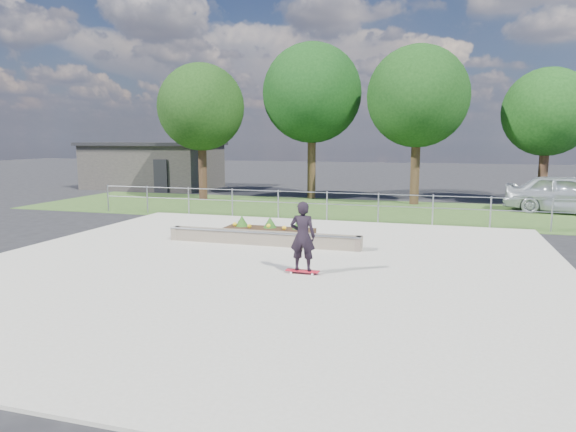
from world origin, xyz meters
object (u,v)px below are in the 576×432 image
object	(u,v)px
parked_car	(567,194)
grind_ledge	(263,238)
planter_bed	(268,231)
skateboarder	(303,236)

from	to	relation	value
parked_car	grind_ledge	bearing A→B (deg)	147.90
grind_ledge	parked_car	xyz separation A→B (m)	(10.36, 10.39, 0.59)
planter_bed	parked_car	xyz separation A→B (m)	(10.65, 9.05, 0.61)
planter_bed	parked_car	world-z (taller)	parked_car
planter_bed	parked_car	bearing A→B (deg)	40.35
parked_car	planter_bed	bearing A→B (deg)	143.17
grind_ledge	planter_bed	size ratio (longest dim) A/B	2.00
planter_bed	parked_car	distance (m)	13.99
skateboarder	parked_car	world-z (taller)	skateboarder
planter_bed	parked_car	size ratio (longest dim) A/B	0.60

